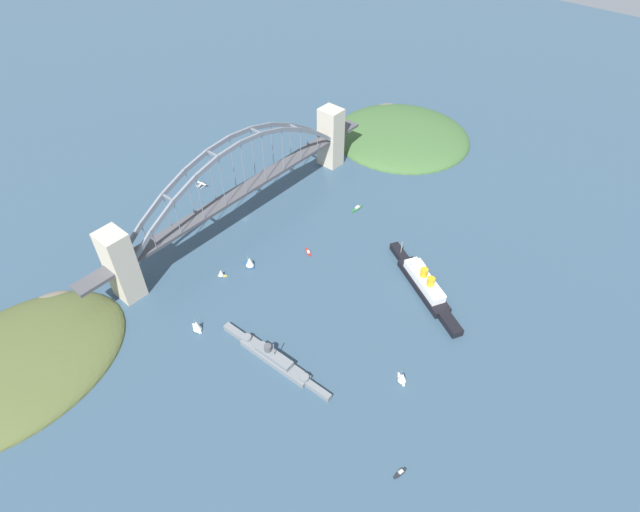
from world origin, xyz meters
name	(u,v)px	position (x,y,z in m)	size (l,w,h in m)	color
ground_plane	(245,219)	(0.00, 0.00, 0.00)	(1400.00, 1400.00, 0.00)	#334C60
harbor_arch_bridge	(241,189)	(0.00, 0.00, 28.88)	(276.58, 18.66, 73.17)	#BCB29E
headland_west_shore	(400,136)	(-189.13, 21.07, 0.00)	(130.09, 133.05, 23.03)	#3D6033
headland_east_shore	(17,365)	(185.23, -2.41, 0.00)	(138.17, 101.75, 19.40)	#4C562D
ocean_liner	(424,284)	(-27.76, 149.37, 5.14)	(49.31, 82.61, 16.98)	black
naval_cruiser	(274,358)	(82.12, 113.38, 3.00)	(10.07, 84.38, 17.26)	slate
seaplane_taxiing_near_bridge	(201,185)	(-5.29, -60.66, 2.09)	(8.44, 10.19, 4.95)	#B7B7B2
small_boat_0	(221,273)	(55.00, 34.55, 3.22)	(5.40, 6.11, 6.82)	gold
small_boat_1	(250,262)	(34.89, 42.67, 4.51)	(5.84, 10.60, 9.75)	#234C8C
small_boat_2	(308,252)	(-3.43, 64.72, 0.64)	(5.39, 8.52, 1.79)	#B2231E
small_boat_3	(400,473)	(89.23, 210.00, 0.82)	(8.09, 2.98, 2.28)	black
small_boat_4	(357,208)	(-68.58, 60.18, 0.83)	(11.98, 3.35, 2.29)	#2D6B3D
small_boat_5	(197,326)	(97.04, 59.66, 4.52)	(6.35, 10.11, 9.78)	silver
small_boat_6	(402,377)	(43.43, 180.01, 4.23)	(7.30, 8.59, 9.11)	silver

